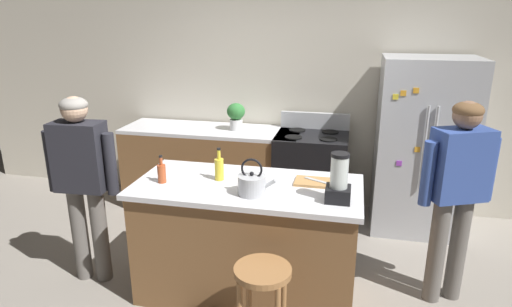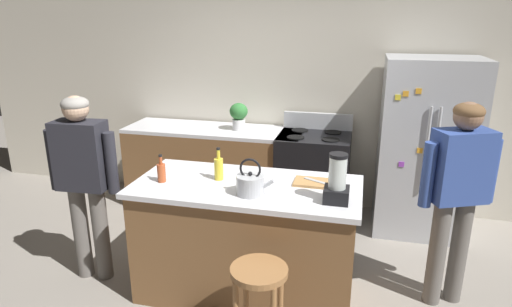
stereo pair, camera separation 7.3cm
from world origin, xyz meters
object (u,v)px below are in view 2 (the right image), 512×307
at_px(kitchen_island, 247,239).
at_px(chef_knife, 317,181).
at_px(blender_appliance, 337,182).
at_px(bottle_cooking_sauce, 161,172).
at_px(potted_plant, 239,115).
at_px(person_by_sink_right, 458,187).
at_px(tea_kettle, 251,184).
at_px(bar_stool, 259,289).
at_px(refrigerator, 425,148).
at_px(stove_range, 313,176).
at_px(bottle_soda, 219,168).
at_px(cutting_board, 314,183).
at_px(person_by_island_left, 83,172).

height_order(kitchen_island, chef_knife, chef_knife).
height_order(blender_appliance, bottle_cooking_sauce, blender_appliance).
relative_size(potted_plant, blender_appliance, 0.88).
height_order(person_by_sink_right, tea_kettle, person_by_sink_right).
bearing_deg(bar_stool, refrigerator, 61.52).
xyz_separation_m(person_by_sink_right, blender_appliance, (-0.84, -0.42, 0.12)).
distance_m(kitchen_island, tea_kettle, 0.58).
relative_size(kitchen_island, bar_stool, 2.56).
bearing_deg(blender_appliance, stove_range, 101.45).
distance_m(refrigerator, bottle_soda, 2.22).
bearing_deg(person_by_sink_right, bar_stool, -143.32).
bearing_deg(refrigerator, cutting_board, -124.84).
height_order(bottle_cooking_sauce, cutting_board, bottle_cooking_sauce).
xyz_separation_m(kitchen_island, bar_stool, (0.26, -0.68, 0.05)).
relative_size(person_by_island_left, person_by_sink_right, 0.99).
relative_size(person_by_sink_right, chef_knife, 7.20).
height_order(stove_range, person_by_sink_right, person_by_sink_right).
relative_size(potted_plant, bottle_cooking_sauce, 1.39).
bearing_deg(person_by_island_left, bottle_soda, 7.59).
xyz_separation_m(refrigerator, stove_range, (-1.11, 0.02, -0.41)).
relative_size(bar_stool, potted_plant, 2.23).
height_order(refrigerator, stove_range, refrigerator).
distance_m(bar_stool, cutting_board, 0.95).
distance_m(blender_appliance, bottle_cooking_sauce, 1.32).
bearing_deg(person_by_island_left, kitchen_island, 4.27).
bearing_deg(bottle_soda, tea_kettle, -35.65).
xyz_separation_m(stove_range, cutting_board, (0.16, -1.39, 0.47)).
xyz_separation_m(person_by_sink_right, tea_kettle, (-1.44, -0.43, 0.05)).
xyz_separation_m(kitchen_island, refrigerator, (1.45, 1.50, 0.42)).
distance_m(kitchen_island, bar_stool, 0.73).
distance_m(refrigerator, cutting_board, 1.67).
xyz_separation_m(bottle_soda, tea_kettle, (0.31, -0.22, -0.02)).
bearing_deg(potted_plant, bar_stool, -70.98).
bearing_deg(bar_stool, potted_plant, 109.02).
height_order(person_by_island_left, blender_appliance, person_by_island_left).
height_order(refrigerator, blender_appliance, refrigerator).
bearing_deg(refrigerator, person_by_island_left, -150.03).
relative_size(stove_range, potted_plant, 3.71).
bearing_deg(potted_plant, chef_knife, -54.30).
bearing_deg(potted_plant, bottle_cooking_sauce, -94.67).
bearing_deg(kitchen_island, bottle_soda, 168.65).
xyz_separation_m(refrigerator, bottle_soda, (-1.68, -1.45, 0.14)).
height_order(bar_stool, tea_kettle, tea_kettle).
distance_m(stove_range, bottle_soda, 1.68).
distance_m(person_by_island_left, potted_plant, 1.85).
xyz_separation_m(refrigerator, tea_kettle, (-1.37, -1.68, 0.13)).
height_order(bar_stool, potted_plant, potted_plant).
xyz_separation_m(stove_range, person_by_sink_right, (1.18, -1.27, 0.48)).
distance_m(refrigerator, bar_stool, 2.51).
height_order(kitchen_island, refrigerator, refrigerator).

